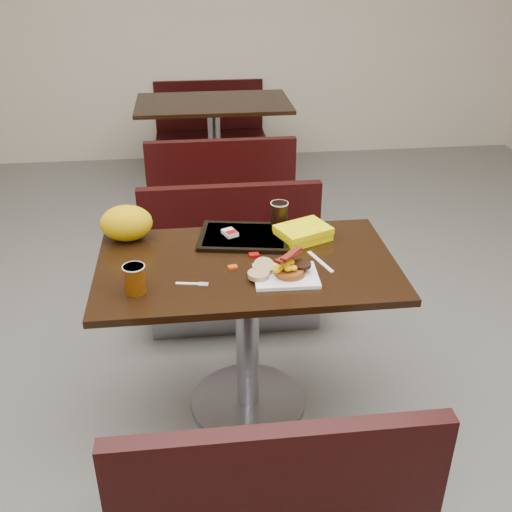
{
  "coord_description": "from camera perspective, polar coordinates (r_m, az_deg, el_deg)",
  "views": [
    {
      "loc": [
        -0.2,
        -2.09,
        1.92
      ],
      "look_at": [
        0.03,
        -0.08,
        0.82
      ],
      "focal_mm": 42.1,
      "sensor_mm": 36.0,
      "label": 1
    }
  ],
  "objects": [
    {
      "name": "bench_near_n",
      "position": [
        3.21,
        -2.1,
        -0.67
      ],
      "size": [
        1.0,
        0.46,
        0.72
      ],
      "primitive_type": null,
      "color": "black",
      "rests_on": "floor"
    },
    {
      "name": "bench_near_s",
      "position": [
        2.1,
        1.25,
        -19.46
      ],
      "size": [
        1.0,
        0.46,
        0.72
      ],
      "primitive_type": null,
      "color": "black",
      "rests_on": "floor"
    },
    {
      "name": "clamshell",
      "position": [
        2.59,
        4.5,
        2.21
      ],
      "size": [
        0.26,
        0.23,
        0.06
      ],
      "primitive_type": "cube",
      "rotation": [
        0.0,
        0.0,
        0.41
      ],
      "color": "#F4DF04",
      "rests_on": "table_near"
    },
    {
      "name": "sausage_patty",
      "position": [
        2.31,
        4.37,
        -0.8
      ],
      "size": [
        0.09,
        0.09,
        0.01
      ],
      "primitive_type": "cylinder",
      "rotation": [
        0.0,
        0.0,
        0.28
      ],
      "color": "black",
      "rests_on": "pancake_stack"
    },
    {
      "name": "bench_far_n",
      "position": [
        5.62,
        -4.34,
        12.28
      ],
      "size": [
        1.0,
        0.46,
        0.72
      ],
      "primitive_type": null,
      "color": "black",
      "rests_on": "floor"
    },
    {
      "name": "condiment_ketchup",
      "position": [
        2.46,
        -0.19,
        0.11
      ],
      "size": [
        0.04,
        0.03,
        0.01
      ],
      "primitive_type": "cube",
      "rotation": [
        0.0,
        0.0,
        0.08
      ],
      "color": "#8C0504",
      "rests_on": "table_near"
    },
    {
      "name": "hashbrown_sleeve_left",
      "position": [
        2.59,
        -2.5,
        2.21
      ],
      "size": [
        0.07,
        0.08,
        0.02
      ],
      "primitive_type": "cube",
      "rotation": [
        0.0,
        0.0,
        0.41
      ],
      "color": "silver",
      "rests_on": "tray"
    },
    {
      "name": "platter",
      "position": [
        2.31,
        2.86,
        -1.91
      ],
      "size": [
        0.25,
        0.2,
        0.01
      ],
      "primitive_type": "cube",
      "rotation": [
        0.0,
        0.0,
        -0.03
      ],
      "color": "white",
      "rests_on": "table_near"
    },
    {
      "name": "bacon_strips",
      "position": [
        2.27,
        3.1,
        -0.02
      ],
      "size": [
        0.15,
        0.16,
        0.01
      ],
      "primitive_type": null,
      "rotation": [
        0.0,
        0.0,
        0.84
      ],
      "color": "#470605",
      "rests_on": "scrambled_eggs"
    },
    {
      "name": "fork",
      "position": [
        2.28,
        -6.54,
        -2.61
      ],
      "size": [
        0.13,
        0.04,
        0.0
      ],
      "primitive_type": null,
      "rotation": [
        0.0,
        0.0,
        -0.18
      ],
      "color": "white",
      "rests_on": "table_near"
    },
    {
      "name": "pancake_stack",
      "position": [
        2.3,
        3.24,
        -1.45
      ],
      "size": [
        0.15,
        0.15,
        0.02
      ],
      "primitive_type": "cylinder",
      "rotation": [
        0.0,
        0.0,
        0.26
      ],
      "color": "#994A19",
      "rests_on": "platter"
    },
    {
      "name": "floor",
      "position": [
        2.85,
        -0.77,
        -13.92
      ],
      "size": [
        6.0,
        7.0,
        0.01
      ],
      "primitive_type": "cube",
      "color": "slate",
      "rests_on": "ground"
    },
    {
      "name": "muffin_top",
      "position": [
        2.31,
        0.74,
        -0.97
      ],
      "size": [
        0.09,
        0.09,
        0.05
      ],
      "primitive_type": "cylinder",
      "rotation": [
        0.38,
        0.0,
        -0.11
      ],
      "color": "tan",
      "rests_on": "platter"
    },
    {
      "name": "wall_back",
      "position": [
        5.62,
        -4.87,
        23.08
      ],
      "size": [
        6.0,
        0.01,
        2.8
      ],
      "primitive_type": "cube",
      "color": "beige",
      "rests_on": "ground"
    },
    {
      "name": "scrambled_eggs",
      "position": [
        2.28,
        2.64,
        -0.73
      ],
      "size": [
        0.09,
        0.08,
        0.04
      ],
      "primitive_type": "ellipsoid",
      "rotation": [
        0.0,
        0.0,
        -0.09
      ],
      "color": "#F8A104",
      "rests_on": "pancake_stack"
    },
    {
      "name": "condiment_syrup",
      "position": [
        2.37,
        -2.24,
        -1.06
      ],
      "size": [
        0.04,
        0.03,
        0.01
      ],
      "primitive_type": "cube",
      "rotation": [
        0.0,
        0.0,
        0.18
      ],
      "color": "#C13908",
      "rests_on": "table_near"
    },
    {
      "name": "muffin_bottom",
      "position": [
        2.28,
        0.24,
        -1.78
      ],
      "size": [
        0.1,
        0.1,
        0.02
      ],
      "primitive_type": "cylinder",
      "rotation": [
        0.0,
        0.0,
        -0.19
      ],
      "color": "tan",
      "rests_on": "platter"
    },
    {
      "name": "coffee_cup_near",
      "position": [
        2.24,
        -11.44,
        -2.17
      ],
      "size": [
        0.08,
        0.08,
        0.11
      ],
      "primitive_type": "cylinder",
      "rotation": [
        0.0,
        0.0,
        -0.06
      ],
      "color": "#9A4705",
      "rests_on": "table_near"
    },
    {
      "name": "coffee_cup_far",
      "position": [
        2.67,
        2.22,
        4.06
      ],
      "size": [
        0.08,
        0.08,
        0.1
      ],
      "primitive_type": "cylinder",
      "rotation": [
        0.0,
        0.0,
        -0.07
      ],
      "color": "black",
      "rests_on": "tray"
    },
    {
      "name": "table_near",
      "position": [
        2.61,
        -0.82,
        -7.83
      ],
      "size": [
        1.2,
        0.7,
        0.75
      ],
      "primitive_type": null,
      "color": "black",
      "rests_on": "floor"
    },
    {
      "name": "paper_bag",
      "position": [
        2.62,
        -12.21,
        3.08
      ],
      "size": [
        0.26,
        0.22,
        0.15
      ],
      "primitive_type": "ellipsoid",
      "rotation": [
        0.0,
        0.0,
        -0.29
      ],
      "color": "#E3B407",
      "rests_on": "table_near"
    },
    {
      "name": "knife",
      "position": [
        2.43,
        6.13,
        -0.53
      ],
      "size": [
        0.07,
        0.18,
        0.0
      ],
      "primitive_type": "cube",
      "rotation": [
        0.0,
        0.0,
        -1.25
      ],
      "color": "white",
      "rests_on": "table_near"
    },
    {
      "name": "bench_far_s",
      "position": [
        4.29,
        -3.43,
        7.11
      ],
      "size": [
        1.0,
        0.46,
        0.72
      ],
      "primitive_type": null,
      "color": "black",
      "rests_on": "floor"
    },
    {
      "name": "tray",
      "position": [
        2.59,
        -1.1,
        1.84
      ],
      "size": [
        0.43,
        0.33,
        0.02
      ],
      "primitive_type": "cube",
      "rotation": [
        0.0,
        0.0,
        -0.17
      ],
      "color": "black",
      "rests_on": "table_near"
    },
    {
      "name": "table_far",
      "position": [
        4.95,
        -3.95,
        10.21
      ],
      "size": [
        1.2,
        0.7,
        0.75
      ],
      "primitive_type": null,
      "color": "black",
      "rests_on": "floor"
    }
  ]
}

